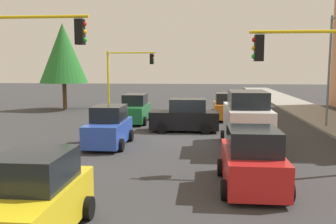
{
  "coord_description": "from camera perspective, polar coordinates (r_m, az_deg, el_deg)",
  "views": [
    {
      "loc": [
        19.83,
        1.29,
        3.94
      ],
      "look_at": [
        -1.71,
        -0.7,
        1.2
      ],
      "focal_mm": 39.16,
      "sensor_mm": 36.0,
      "label": 1
    }
  ],
  "objects": [
    {
      "name": "traffic_signal_near_right",
      "position": [
        15.52,
        -21.85,
        7.64
      ],
      "size": [
        0.36,
        4.59,
        5.95
      ],
      "color": "yellow",
      "rests_on": "ground"
    },
    {
      "name": "car_orange",
      "position": [
        27.28,
        8.95,
        0.73
      ],
      "size": [
        3.74,
        1.98,
        1.98
      ],
      "color": "orange",
      "rests_on": "ground"
    },
    {
      "name": "car_red",
      "position": [
        12.22,
        12.94,
        -7.4
      ],
      "size": [
        3.88,
        2.09,
        1.98
      ],
      "color": "red",
      "rests_on": "ground"
    },
    {
      "name": "traffic_signal_far_right",
      "position": [
        34.54,
        -6.32,
        6.87
      ],
      "size": [
        0.36,
        4.59,
        5.28
      ],
      "color": "yellow",
      "rests_on": "ground"
    },
    {
      "name": "tree_opposite_side",
      "position": [
        34.14,
        -16.0,
        8.78
      ],
      "size": [
        4.2,
        4.2,
        7.67
      ],
      "color": "brown",
      "rests_on": "ground"
    },
    {
      "name": "car_blue",
      "position": [
        18.38,
        -9.21,
        -2.41
      ],
      "size": [
        3.79,
        1.98,
        1.98
      ],
      "color": "blue",
      "rests_on": "ground"
    },
    {
      "name": "traffic_signal_near_left",
      "position": [
        14.5,
        22.87,
        6.01
      ],
      "size": [
        0.36,
        4.59,
        5.31
      ],
      "color": "yellow",
      "rests_on": "ground"
    },
    {
      "name": "delivery_van_white",
      "position": [
        17.72,
        12.11,
        -1.57
      ],
      "size": [
        4.8,
        2.22,
        2.77
      ],
      "color": "white",
      "rests_on": "ground"
    },
    {
      "name": "car_yellow",
      "position": [
        9.13,
        -20.25,
        -12.73
      ],
      "size": [
        3.68,
        2.06,
        1.98
      ],
      "color": "yellow",
      "rests_on": "ground"
    },
    {
      "name": "car_green",
      "position": [
        25.66,
        -5.17,
        0.38
      ],
      "size": [
        4.16,
        2.0,
        1.98
      ],
      "color": "#1E7238",
      "rests_on": "ground"
    },
    {
      "name": "car_black",
      "position": [
        22.07,
        2.69,
        -0.71
      ],
      "size": [
        2.0,
        4.09,
        1.98
      ],
      "color": "black",
      "rests_on": "ground"
    },
    {
      "name": "street_lamp_curbside",
      "position": [
        24.75,
        24.15,
        7.54
      ],
      "size": [
        2.15,
        0.28,
        7.0
      ],
      "color": "slate",
      "rests_on": "ground"
    },
    {
      "name": "ground_plane",
      "position": [
        20.26,
        1.54,
        -4.0
      ],
      "size": [
        120.0,
        120.0,
        0.0
      ],
      "primitive_type": "plane",
      "color": "#353538"
    }
  ]
}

